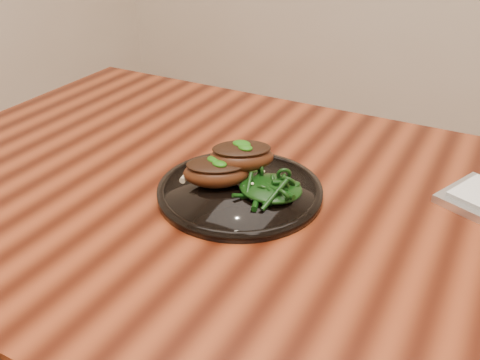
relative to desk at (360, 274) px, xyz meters
name	(u,v)px	position (x,y,z in m)	size (l,w,h in m)	color
desk	(360,274)	(0.00, 0.00, 0.00)	(1.60, 0.80, 0.75)	#340F06
plate	(240,191)	(-0.20, -0.01, 0.09)	(0.25, 0.25, 0.02)	black
lamb_chop_front	(216,171)	(-0.23, -0.02, 0.12)	(0.12, 0.11, 0.05)	#49200E
lamb_chop_back	(241,156)	(-0.21, 0.02, 0.14)	(0.12, 0.11, 0.04)	#49200E
herb_smear	(239,167)	(-0.23, 0.05, 0.10)	(0.07, 0.04, 0.00)	#0F4807
greens_heap	(271,184)	(-0.15, 0.00, 0.11)	(0.10, 0.09, 0.04)	black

